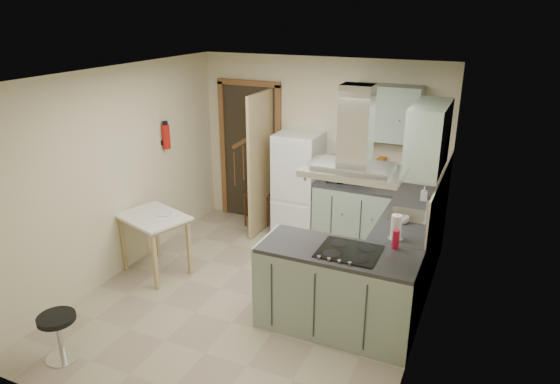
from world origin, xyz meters
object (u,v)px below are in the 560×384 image
at_px(extractor_hood, 353,171).
at_px(stool, 60,337).
at_px(peninsula, 337,290).
at_px(drop_leaf_table, 156,244).
at_px(microwave, 348,170).
at_px(fridge, 298,185).
at_px(bentwood_chair, 257,193).

bearing_deg(extractor_hood, stool, -147.22).
bearing_deg(peninsula, drop_leaf_table, 174.86).
xyz_separation_m(stool, microwave, (1.69, 3.52, 0.82)).
xyz_separation_m(extractor_hood, drop_leaf_table, (-2.50, 0.22, -1.34)).
distance_m(fridge, microwave, 0.76).
xyz_separation_m(extractor_hood, microwave, (-0.63, 2.03, -0.67)).
xyz_separation_m(extractor_hood, bentwood_chair, (-2.05, 2.11, -1.25)).
height_order(extractor_hood, stool, extractor_hood).
distance_m(stool, microwave, 3.99).
distance_m(drop_leaf_table, microwave, 2.69).
distance_m(fridge, drop_leaf_table, 2.15).
bearing_deg(microwave, fridge, 172.96).
relative_size(peninsula, extractor_hood, 1.72).
xyz_separation_m(peninsula, stool, (-2.22, -1.49, -0.22)).
bearing_deg(drop_leaf_table, peninsula, 13.56).
xyz_separation_m(bentwood_chair, microwave, (1.41, -0.08, 0.58)).
xyz_separation_m(drop_leaf_table, microwave, (1.87, 1.81, 0.67)).
relative_size(peninsula, bentwood_chair, 1.63).
bearing_deg(stool, drop_leaf_table, 96.12).
height_order(extractor_hood, microwave, extractor_hood).
distance_m(fridge, bentwood_chair, 0.78).
bearing_deg(extractor_hood, peninsula, 180.00).
xyz_separation_m(fridge, microwave, (0.69, 0.05, 0.30)).
bearing_deg(stool, extractor_hood, 32.78).
bearing_deg(fridge, extractor_hood, -56.21).
relative_size(peninsula, microwave, 2.85).
relative_size(bentwood_chair, stool, 2.04).
bearing_deg(microwave, stool, -126.56).
bearing_deg(drop_leaf_table, microwave, 62.82).
height_order(bentwood_chair, microwave, microwave).
height_order(peninsula, extractor_hood, extractor_hood).
xyz_separation_m(peninsula, bentwood_chair, (-1.95, 2.11, 0.02)).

